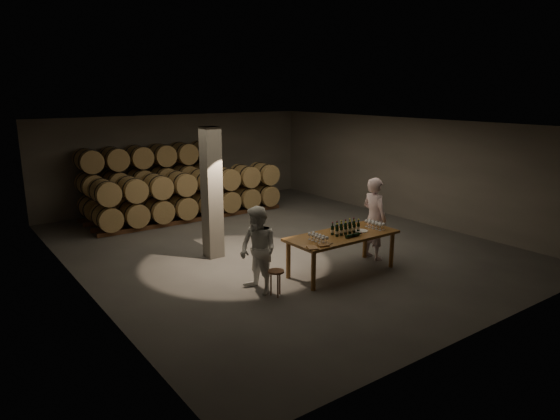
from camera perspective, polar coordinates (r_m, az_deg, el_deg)
room at (r=12.18m, az=-7.80°, el=1.90°), size 12.00×12.00×12.00m
tasting_table at (r=11.26m, az=7.10°, el=-3.28°), size 2.60×1.10×0.90m
barrel_stack_back at (r=16.92m, az=-14.49°, el=3.48°), size 4.70×0.95×2.31m
barrel_stack_front at (r=16.03m, az=-9.96°, el=1.82°), size 6.26×0.95×1.57m
bottle_cluster at (r=11.29m, az=7.49°, el=-2.13°), size 0.72×0.22×0.30m
lying_bottles at (r=11.04m, az=8.32°, el=-2.88°), size 0.47×0.08×0.08m
glass_cluster_left at (r=10.63m, az=4.38°, el=-3.01°), size 0.19×0.52×0.16m
glass_cluster_right at (r=11.80m, az=10.78°, el=-1.47°), size 0.19×0.52×0.17m
plate at (r=11.53m, az=9.23°, el=-2.37°), size 0.31×0.31×0.02m
notebook_near at (r=10.38m, az=4.97°, el=-4.00°), size 0.27×0.24×0.03m
notebook_corner at (r=10.21m, az=3.71°, el=-4.31°), size 0.27×0.30×0.02m
pen at (r=10.52m, az=5.88°, el=-3.85°), size 0.14×0.04×0.01m
stool at (r=10.04m, az=-0.44°, el=-7.45°), size 0.32×0.32×0.54m
person_man at (r=12.29m, az=10.73°, el=-0.95°), size 0.51×0.76×2.01m
person_woman at (r=10.08m, az=-2.51°, el=-4.63°), size 0.77×0.94×1.79m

